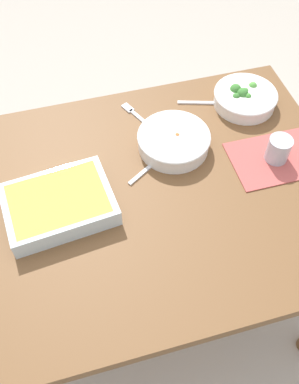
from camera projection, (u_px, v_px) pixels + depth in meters
The scene contains 10 objects.
ground_plane at pixel (150, 291), 1.87m from camera, with size 6.00×6.00×0.00m, color #B2A899.
dining_table at pixel (150, 209), 1.34m from camera, with size 1.20×0.90×0.74m.
placemat at pixel (275, 158), 1.34m from camera, with size 0.28×0.20×0.00m, color #B24C47.
stew_bowl at pixel (174, 141), 1.35m from camera, with size 0.23×0.23×0.06m.
broccoli_bowl at pixel (245, 97), 1.47m from camera, with size 0.22×0.22×0.07m.
baking_dish at pixel (59, 204), 1.20m from camera, with size 0.32×0.25×0.06m.
drink_cup at pixel (278, 150), 1.32m from camera, with size 0.07×0.07×0.08m.
spoon_by_stew at pixel (154, 162), 1.33m from camera, with size 0.16×0.11×0.01m.
spoon_by_broccoli at pixel (210, 103), 1.49m from camera, with size 0.17×0.07×0.01m.
fork_on_table at pixel (137, 116), 1.45m from camera, with size 0.09×0.17×0.01m.
Camera 1 is at (0.20, 0.72, 1.77)m, focal length 40.03 mm.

